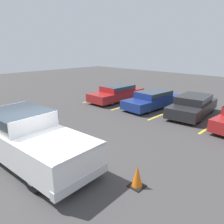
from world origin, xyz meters
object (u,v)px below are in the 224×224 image
object	(u,v)px
parked_sedan_c	(193,105)
wheel_stop_curb	(199,104)
parked_sedan_a	(117,93)
traffic_cone	(137,177)
parked_sedan_b	(153,99)
pickup_truck	(26,136)

from	to	relation	value
parked_sedan_c	wheel_stop_curb	world-z (taller)	parked_sedan_c
parked_sedan_a	traffic_cone	distance (m)	11.04
parked_sedan_a	parked_sedan_b	size ratio (longest dim) A/B	1.00
parked_sedan_b	parked_sedan_c	size ratio (longest dim) A/B	1.05
pickup_truck	parked_sedan_b	size ratio (longest dim) A/B	1.34
pickup_truck	parked_sedan_c	xyz separation A→B (m)	(1.96, 9.60, -0.28)
traffic_cone	wheel_stop_curb	world-z (taller)	traffic_cone
traffic_cone	wheel_stop_curb	bearing A→B (deg)	104.13
parked_sedan_a	wheel_stop_curb	distance (m)	6.08
parked_sedan_b	traffic_cone	size ratio (longest dim) A/B	6.91
pickup_truck	parked_sedan_b	distance (m)	9.45
wheel_stop_curb	parked_sedan_b	bearing A→B (deg)	-125.65
pickup_truck	parked_sedan_b	world-z (taller)	pickup_truck
traffic_cone	wheel_stop_curb	xyz separation A→B (m)	(-2.71, 10.76, -0.25)
parked_sedan_b	traffic_cone	world-z (taller)	parked_sedan_b
pickup_truck	wheel_stop_curb	world-z (taller)	pickup_truck
parked_sedan_c	parked_sedan_b	bearing A→B (deg)	-91.79
parked_sedan_a	parked_sedan_c	distance (m)	5.94
parked_sedan_b	pickup_truck	bearing A→B (deg)	8.40
wheel_stop_curb	parked_sedan_a	bearing A→B (deg)	-149.52
parked_sedan_a	parked_sedan_c	size ratio (longest dim) A/B	1.06
parked_sedan_a	wheel_stop_curb	xyz separation A→B (m)	(5.21, 3.07, -0.57)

